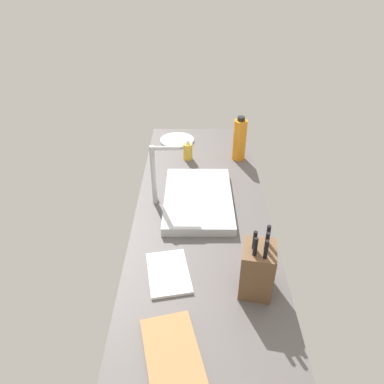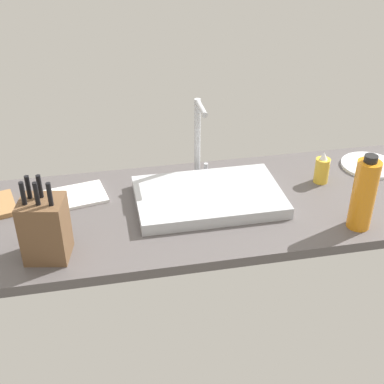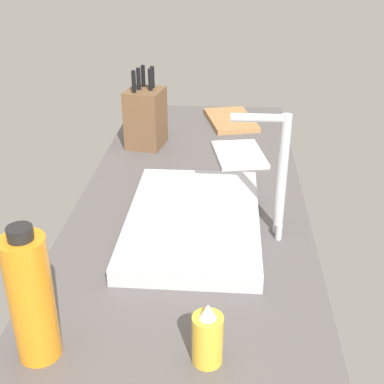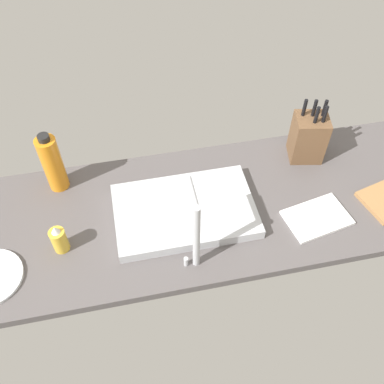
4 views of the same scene
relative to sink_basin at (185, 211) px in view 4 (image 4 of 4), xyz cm
name	(u,v)px [view 4 (image 4 of 4)]	position (x,y,z in cm)	size (l,w,h in cm)	color
countertop_slab	(201,211)	(-6.42, -1.60, -3.85)	(188.28, 63.19, 3.50)	#514C4C
sink_basin	(185,211)	(0.00, 0.00, 0.00)	(51.40, 32.76, 4.20)	#B7BABF
faucet	(195,230)	(0.37, 19.81, 15.77)	(5.50, 13.92, 30.76)	#B7BABF
knife_block	(308,137)	(-54.61, -20.39, 8.11)	(14.86, 13.81, 27.02)	brown
soap_bottle	(59,239)	(44.93, 5.74, 3.23)	(5.48, 5.48, 12.46)	gold
water_bottle	(52,163)	(45.40, -24.17, 10.30)	(7.67, 7.67, 26.29)	orange
dish_towel	(317,218)	(-47.43, 11.86, -1.50)	(22.99, 15.37, 1.20)	white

